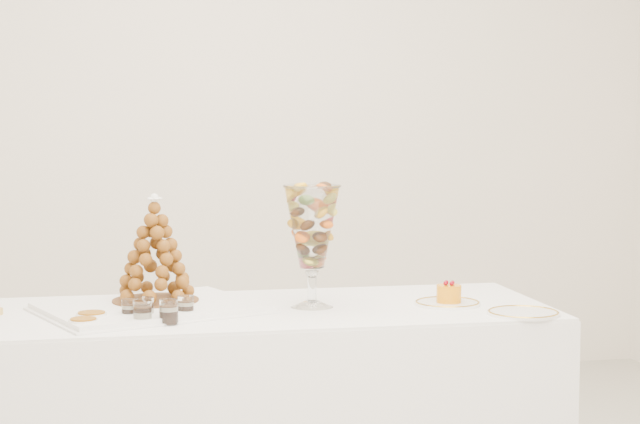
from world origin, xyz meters
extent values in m
cube|color=white|center=(0.00, 2.00, 1.40)|extent=(4.50, 0.04, 2.80)
cube|color=white|center=(0.00, -2.00, 1.40)|extent=(4.50, 0.04, 2.80)
cube|color=white|center=(-0.08, 0.12, 0.34)|extent=(1.85, 0.78, 0.69)
cube|color=white|center=(-0.08, 0.12, 0.69)|extent=(1.84, 0.77, 0.01)
cube|color=white|center=(-0.44, 0.15, 0.71)|extent=(0.76, 0.66, 0.02)
cylinder|color=white|center=(0.07, 0.11, 0.71)|extent=(0.14, 0.14, 0.02)
cylinder|color=white|center=(0.07, 0.11, 0.77)|extent=(0.03, 0.03, 0.10)
sphere|color=white|center=(0.07, 0.11, 0.81)|extent=(0.04, 0.04, 0.04)
cylinder|color=white|center=(0.51, 0.05, 0.70)|extent=(0.21, 0.21, 0.01)
cylinder|color=white|center=(0.68, -0.16, 0.70)|extent=(0.22, 0.22, 0.01)
cylinder|color=white|center=(-0.52, 0.01, 0.73)|extent=(0.05, 0.05, 0.06)
cylinder|color=white|center=(-0.47, 0.00, 0.73)|extent=(0.06, 0.06, 0.07)
cylinder|color=white|center=(-0.35, 0.02, 0.73)|extent=(0.06, 0.06, 0.07)
cylinder|color=white|center=(-0.48, -0.08, 0.73)|extent=(0.05, 0.05, 0.07)
cylinder|color=white|center=(-0.41, -0.08, 0.73)|extent=(0.06, 0.06, 0.08)
cylinder|color=white|center=(-0.63, 0.00, 0.71)|extent=(0.09, 0.09, 0.03)
cylinder|color=white|center=(-0.65, -0.09, 0.71)|extent=(0.08, 0.08, 0.03)
cylinder|color=brown|center=(-0.42, 0.21, 0.72)|extent=(0.28, 0.28, 0.01)
cone|color=brown|center=(-0.42, 0.21, 0.89)|extent=(0.29, 0.29, 0.33)
sphere|color=white|center=(-0.42, 0.21, 1.05)|extent=(0.03, 0.03, 0.03)
cylinder|color=orange|center=(0.51, 0.04, 0.73)|extent=(0.08, 0.08, 0.06)
sphere|color=maroon|center=(0.52, 0.05, 0.77)|extent=(0.01, 0.01, 0.01)
sphere|color=maroon|center=(0.51, 0.06, 0.77)|extent=(0.01, 0.01, 0.01)
sphere|color=maroon|center=(0.50, 0.04, 0.77)|extent=(0.01, 0.01, 0.01)
sphere|color=maroon|center=(0.52, 0.03, 0.77)|extent=(0.01, 0.01, 0.01)
camera|label=1|loc=(-0.65, -3.22, 1.30)|focal=60.00mm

